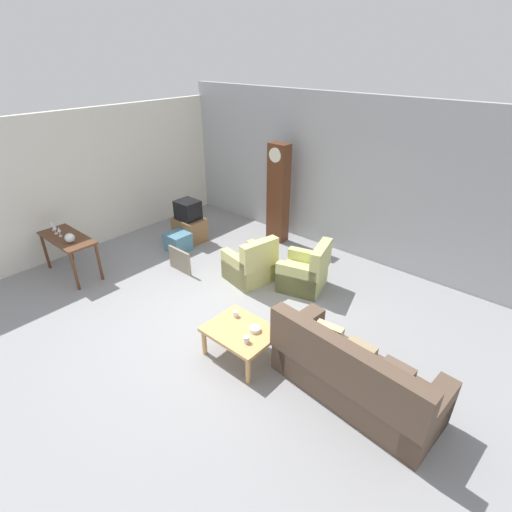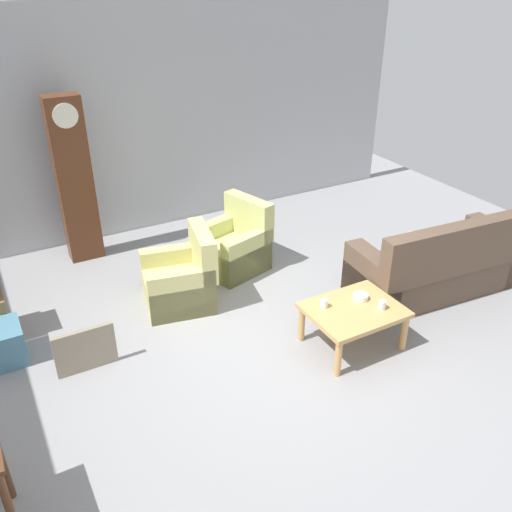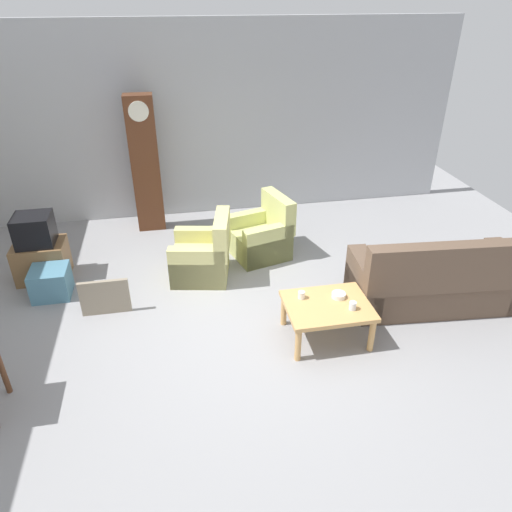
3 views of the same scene
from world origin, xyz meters
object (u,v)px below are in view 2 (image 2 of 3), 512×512
at_px(framed_picture_leaning, 85,350).
at_px(cup_white_porcelain, 324,303).
at_px(couch_floral, 438,266).
at_px(coffee_table_wood, 354,313).
at_px(armchair_olive_far, 234,247).
at_px(armchair_olive_near, 182,281).
at_px(cup_blue_rimmed, 382,305).
at_px(bowl_white_stacked, 361,297).
at_px(grandfather_clock, 74,181).

relative_size(framed_picture_leaning, cup_white_porcelain, 6.72).
bearing_deg(couch_floral, cup_white_porcelain, -174.32).
bearing_deg(cup_white_porcelain, coffee_table_wood, -32.93).
bearing_deg(armchair_olive_far, cup_white_porcelain, -87.71).
bearing_deg(framed_picture_leaning, cup_white_porcelain, -19.04).
bearing_deg(framed_picture_leaning, armchair_olive_far, 26.69).
distance_m(couch_floral, cup_white_porcelain, 1.84).
bearing_deg(couch_floral, armchair_olive_near, 155.89).
distance_m(couch_floral, armchair_olive_far, 2.56).
bearing_deg(cup_blue_rimmed, cup_white_porcelain, 147.78).
distance_m(framed_picture_leaning, cup_blue_rimmed, 3.01).
relative_size(armchair_olive_near, armchair_olive_far, 0.96).
bearing_deg(armchair_olive_near, framed_picture_leaning, -153.05).
relative_size(coffee_table_wood, cup_blue_rimmed, 10.13).
xyz_separation_m(armchair_olive_near, bowl_white_stacked, (1.43, -1.51, 0.18)).
xyz_separation_m(grandfather_clock, cup_blue_rimmed, (2.22, -3.50, -0.60)).
xyz_separation_m(couch_floral, grandfather_clock, (-3.55, 3.00, 0.75)).
height_order(coffee_table_wood, cup_white_porcelain, cup_white_porcelain).
bearing_deg(coffee_table_wood, cup_blue_rimmed, -31.41).
distance_m(armchair_olive_near, grandfather_clock, 2.04).
relative_size(armchair_olive_far, coffee_table_wood, 1.01).
bearing_deg(coffee_table_wood, bowl_white_stacked, 33.28).
height_order(grandfather_clock, cup_white_porcelain, grandfather_clock).
xyz_separation_m(couch_floral, bowl_white_stacked, (-1.40, -0.24, 0.13)).
bearing_deg(armchair_olive_near, couch_floral, -24.11).
bearing_deg(armchair_olive_far, framed_picture_leaning, -153.31).
distance_m(coffee_table_wood, bowl_white_stacked, 0.22).
distance_m(couch_floral, cup_blue_rimmed, 1.42).
distance_m(cup_white_porcelain, cup_blue_rimmed, 0.59).
xyz_separation_m(cup_blue_rimmed, bowl_white_stacked, (-0.07, 0.25, -0.02)).
xyz_separation_m(couch_floral, cup_white_porcelain, (-1.82, -0.18, 0.15)).
bearing_deg(coffee_table_wood, armchair_olive_far, 99.29).
relative_size(couch_floral, coffee_table_wood, 2.26).
bearing_deg(bowl_white_stacked, couch_floral, 9.91).
height_order(framed_picture_leaning, bowl_white_stacked, bowl_white_stacked).
relative_size(armchair_olive_near, grandfather_clock, 0.42).
bearing_deg(coffee_table_wood, framed_picture_leaning, 159.38).
bearing_deg(cup_white_porcelain, framed_picture_leaning, 160.96).
bearing_deg(armchair_olive_far, grandfather_clock, 142.20).
bearing_deg(armchair_olive_near, cup_white_porcelain, -55.35).
bearing_deg(couch_floral, framed_picture_leaning, 171.59).
distance_m(coffee_table_wood, framed_picture_leaning, 2.73).
xyz_separation_m(armchair_olive_far, cup_white_porcelain, (0.08, -1.90, 0.20)).
xyz_separation_m(couch_floral, armchair_olive_near, (-2.82, 1.26, -0.05)).
bearing_deg(coffee_table_wood, grandfather_clock, 120.67).
bearing_deg(cup_blue_rimmed, armchair_olive_far, 104.56).
xyz_separation_m(framed_picture_leaning, cup_blue_rimmed, (2.79, -1.10, 0.27)).
bearing_deg(grandfather_clock, couch_floral, -40.20).
distance_m(couch_floral, bowl_white_stacked, 1.43).
height_order(cup_blue_rimmed, bowl_white_stacked, cup_blue_rimmed).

